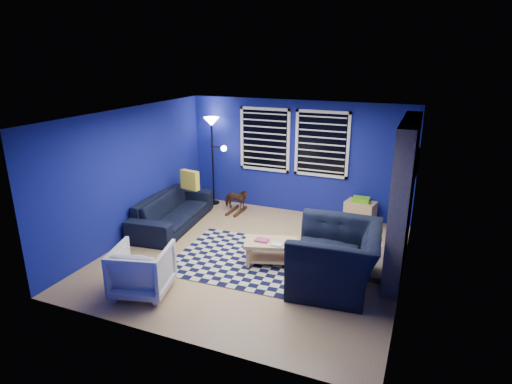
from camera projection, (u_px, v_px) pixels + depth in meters
floor at (253, 257)px, 7.59m from camera, size 5.00×5.00×0.00m
ceiling at (253, 115)px, 6.81m from camera, size 5.00×5.00×0.00m
wall_back at (297, 158)px, 9.40m from camera, size 5.00×0.00×5.00m
wall_left at (132, 174)px, 8.10m from camera, size 0.00×5.00×5.00m
wall_right at (409, 209)px, 6.29m from camera, size 0.00×5.00×5.00m
fireplace at (402, 201)px, 6.80m from camera, size 0.65×2.00×2.50m
window_left at (265, 140)px, 9.52m from camera, size 1.17×0.06×1.42m
window_right at (322, 144)px, 9.05m from camera, size 1.17×0.06×1.42m
tv at (414, 167)px, 8.02m from camera, size 0.07×1.00×0.58m
rug at (249, 259)px, 7.46m from camera, size 2.57×2.09×0.02m
sofa at (173, 210)px, 8.85m from camera, size 2.39×1.16×0.67m
armchair_big at (336, 257)px, 6.50m from camera, size 1.58×1.41×0.96m
armchair_bent at (142, 270)px, 6.35m from camera, size 0.99×1.00×0.75m
rocking_horse at (236, 199)px, 9.59m from camera, size 0.31×0.59×0.48m
coffee_table at (271, 248)px, 7.23m from camera, size 1.00×0.75×0.44m
cabinet at (360, 212)px, 8.94m from camera, size 0.66×0.50×0.59m
floor_lamp at (213, 134)px, 9.74m from camera, size 0.56×0.34×2.06m
throw_pillow at (190, 180)px, 9.06m from camera, size 0.45×0.21×0.41m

